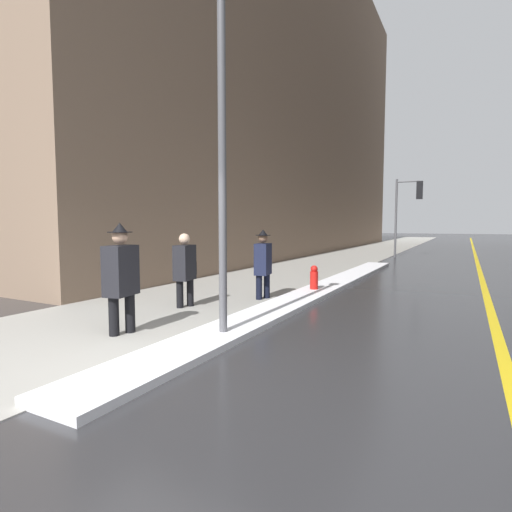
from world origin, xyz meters
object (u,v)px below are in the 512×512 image
Objects in this scene: pedestrian_in_fedora at (121,274)px; pedestrian_in_glasses at (263,261)px; traffic_light_near at (410,201)px; pedestrian_with_shoulder_bag at (185,267)px; fire_hydrant at (314,279)px; lamp_post at (222,120)px.

pedestrian_in_glasses is (0.60, 3.66, -0.08)m from pedestrian_in_fedora.
traffic_light_near reaches higher than pedestrian_with_shoulder_bag.
pedestrian_in_fedora reaches higher than fire_hydrant.
traffic_light_near is 5.78× the size of fire_hydrant.
pedestrian_in_glasses is at bearing 106.15° from lamp_post.
traffic_light_near is at bearing 160.42° from pedestrian_with_shoulder_bag.
traffic_light_near reaches higher than pedestrian_in_fedora.
pedestrian_with_shoulder_bag is at bearing -43.42° from pedestrian_in_glasses.
pedestrian_with_shoulder_bag is at bearing -121.80° from fire_hydrant.
pedestrian_in_fedora is 2.15m from pedestrian_with_shoulder_bag.
fire_hydrant is (1.78, 2.87, -0.50)m from pedestrian_with_shoulder_bag.
pedestrian_with_shoulder_bag is (-1.91, 1.55, -2.38)m from lamp_post.
pedestrian_in_glasses is (1.01, 1.55, 0.03)m from pedestrian_with_shoulder_bag.
pedestrian_in_glasses is at bearing 136.58° from pedestrian_with_shoulder_bag.
pedestrian_in_fedora is 1.14× the size of pedestrian_with_shoulder_bag.
fire_hydrant is (0.76, 1.31, -0.53)m from pedestrian_in_glasses.
traffic_light_near is at bearing 163.54° from pedestrian_in_glasses.
pedestrian_in_glasses is 1.61m from fire_hydrant.
pedestrian_in_glasses is at bearing -120.19° from fire_hydrant.
lamp_post is at bearing 40.74° from pedestrian_with_shoulder_bag.
fire_hydrant is at bearing 154.35° from pedestrian_in_fedora.
traffic_light_near is 13.94m from pedestrian_in_glasses.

